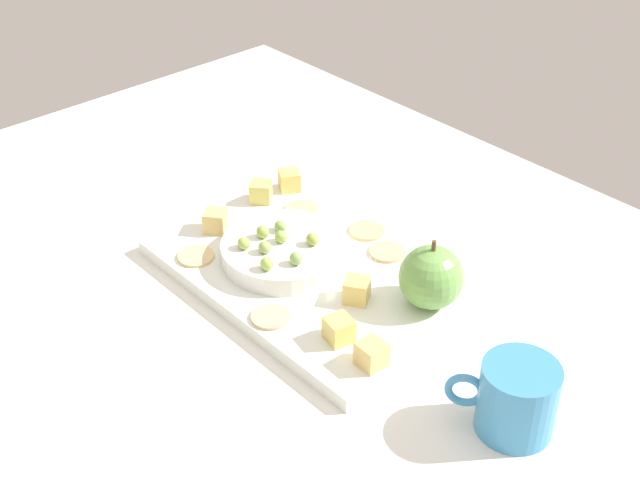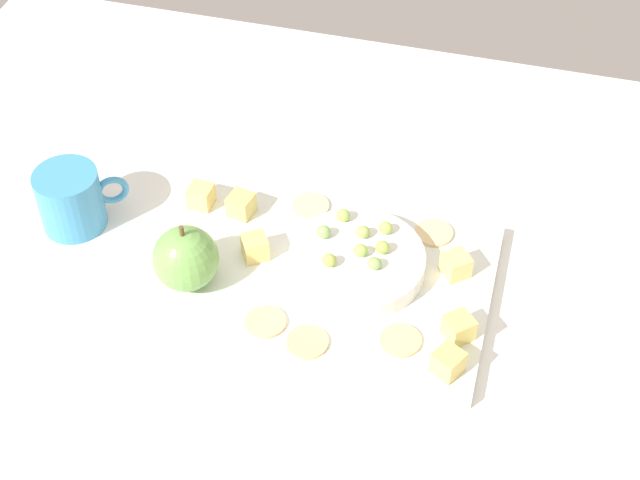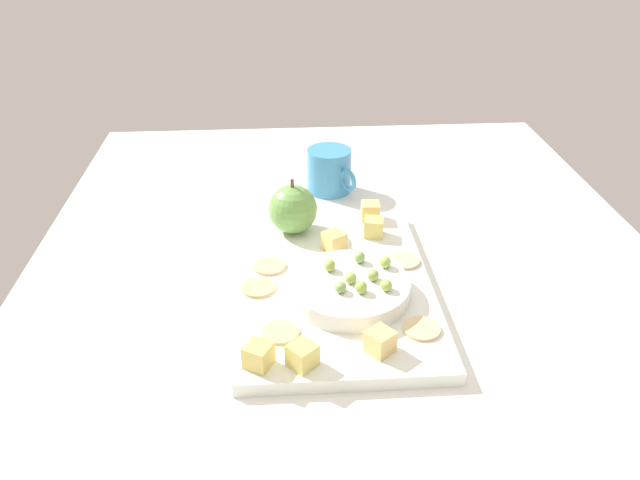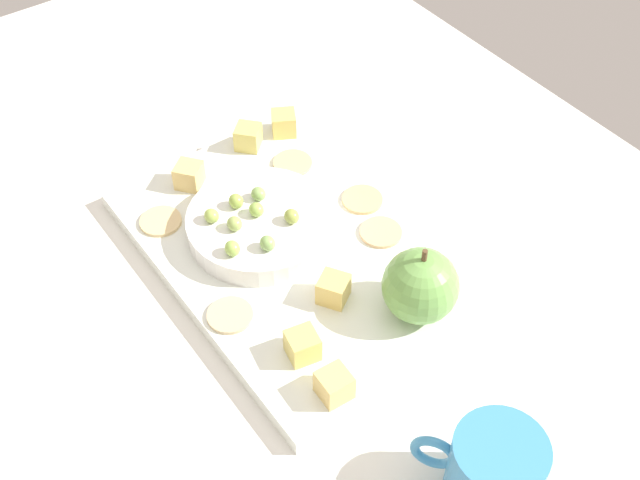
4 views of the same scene
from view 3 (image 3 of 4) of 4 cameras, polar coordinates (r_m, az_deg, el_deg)
table at (r=85.97cm, az=3.09°, el=-5.89°), size 126.56×92.37×4.56cm
platter at (r=84.24cm, az=1.33°, el=-4.06°), size 38.05×25.30×1.78cm
serving_dish at (r=79.78cm, az=2.68°, el=-4.46°), size 15.34×15.34×2.38cm
apple_whole at (r=93.24cm, az=-2.49°, el=2.83°), size 7.33×7.33×7.33cm
apple_stem at (r=91.35cm, az=-2.55°, el=5.20°), size 0.50×0.50×1.20cm
cheese_cube_0 at (r=71.44cm, az=5.50°, el=-9.19°), size 3.86×3.86×2.75cm
cheese_cube_1 at (r=93.32cm, az=4.92°, el=1.17°), size 3.23×3.23×2.75cm
cheese_cube_2 at (r=69.34cm, az=-1.62°, el=-10.47°), size 3.88×3.88×2.75cm
cheese_cube_3 at (r=89.40cm, az=1.29°, el=-0.12°), size 3.80×3.80×2.75cm
cheese_cube_4 at (r=97.81cm, az=4.60°, el=2.63°), size 2.89×2.89×2.75cm
cheese_cube_5 at (r=69.65cm, az=-5.63°, el=-10.42°), size 3.74×3.74×2.75cm
cracker_0 at (r=87.93cm, az=7.62°, el=-1.88°), size 4.47×4.47×0.40cm
cracker_1 at (r=82.08cm, az=-5.65°, el=-4.32°), size 4.47×4.47×0.40cm
cracker_2 at (r=86.24cm, az=-4.62°, el=-2.39°), size 4.47×4.47×0.40cm
cracker_3 at (r=75.74cm, az=9.24°, el=-7.99°), size 4.47×4.47×0.40cm
cracker_4 at (r=74.46cm, az=-3.61°, el=-8.36°), size 4.47×4.47×0.40cm
grape_0 at (r=80.66cm, az=0.89°, el=-2.33°), size 1.66×1.50×1.53cm
grape_1 at (r=79.12cm, az=4.85°, el=-3.20°), size 1.66×1.50×1.46cm
grape_2 at (r=76.72cm, az=4.06°, el=-4.30°), size 1.66×1.50×1.56cm
grape_3 at (r=81.73cm, az=5.96°, el=-2.02°), size 1.66×1.50×1.57cm
grape_4 at (r=82.49cm, az=3.62°, el=-1.57°), size 1.66×1.50×1.57cm
grape_5 at (r=78.42cm, az=2.80°, el=-3.45°), size 1.66×1.50×1.46cm
grape_6 at (r=76.75cm, az=1.86°, el=-4.31°), size 1.66×1.50×1.37cm
grape_7 at (r=77.41cm, az=6.06°, el=-4.12°), size 1.66×1.50×1.44cm
cup at (r=109.76cm, az=0.88°, el=6.33°), size 9.87×8.12×7.67cm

